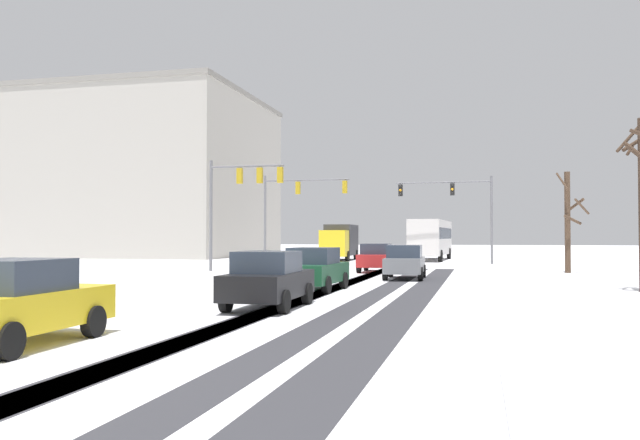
# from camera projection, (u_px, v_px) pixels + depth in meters

# --- Properties ---
(wheel_track_left_lane) EXTENTS (0.82, 37.37, 0.01)m
(wheel_track_left_lane) POSITION_uv_depth(u_px,v_px,m) (321.00, 293.00, 23.52)
(wheel_track_left_lane) COLOR #38383D
(wheel_track_left_lane) RESTS_ON ground
(wheel_track_right_lane) EXTENTS (0.88, 37.37, 0.01)m
(wheel_track_right_lane) POSITION_uv_depth(u_px,v_px,m) (376.00, 294.00, 23.05)
(wheel_track_right_lane) COLOR #38383D
(wheel_track_right_lane) RESTS_ON ground
(wheel_track_center) EXTENTS (0.86, 37.37, 0.01)m
(wheel_track_center) POSITION_uv_depth(u_px,v_px,m) (319.00, 293.00, 23.54)
(wheel_track_center) COLOR #38383D
(wheel_track_center) RESTS_ON ground
(wheel_track_oncoming) EXTENTS (1.14, 37.37, 0.01)m
(wheel_track_oncoming) POSITION_uv_depth(u_px,v_px,m) (418.00, 295.00, 22.70)
(wheel_track_oncoming) COLOR #38383D
(wheel_track_oncoming) RESTS_ON ground
(sidewalk_kerb_right) EXTENTS (4.00, 37.37, 0.12)m
(sidewalk_kerb_right) POSITION_uv_depth(u_px,v_px,m) (557.00, 301.00, 20.02)
(sidewalk_kerb_right) COLOR white
(sidewalk_kerb_right) RESTS_ON ground
(traffic_signal_near_left) EXTENTS (4.59, 0.43, 6.50)m
(traffic_signal_near_left) POSITION_uv_depth(u_px,v_px,m) (240.00, 190.00, 38.13)
(traffic_signal_near_left) COLOR slate
(traffic_signal_near_left) RESTS_ON ground
(traffic_signal_far_left) EXTENTS (6.45, 0.49, 6.50)m
(traffic_signal_far_left) POSITION_uv_depth(u_px,v_px,m) (294.00, 200.00, 47.70)
(traffic_signal_far_left) COLOR slate
(traffic_signal_far_left) RESTS_ON ground
(traffic_signal_far_right) EXTENTS (7.17, 0.49, 6.50)m
(traffic_signal_far_right) POSITION_uv_depth(u_px,v_px,m) (457.00, 201.00, 48.97)
(traffic_signal_far_right) COLOR slate
(traffic_signal_far_right) RESTS_ON ground
(car_red_lead) EXTENTS (1.87, 4.12, 1.62)m
(car_red_lead) POSITION_uv_depth(u_px,v_px,m) (376.00, 258.00, 37.54)
(car_red_lead) COLOR red
(car_red_lead) RESTS_ON ground
(car_grey_second) EXTENTS (1.93, 4.15, 1.62)m
(car_grey_second) POSITION_uv_depth(u_px,v_px,m) (405.00, 262.00, 31.30)
(car_grey_second) COLOR slate
(car_grey_second) RESTS_ON ground
(car_dark_green_third) EXTENTS (1.95, 4.16, 1.62)m
(car_dark_green_third) POSITION_uv_depth(u_px,v_px,m) (314.00, 269.00, 24.48)
(car_dark_green_third) COLOR #194C2D
(car_dark_green_third) RESTS_ON ground
(car_black_fourth) EXTENTS (1.89, 4.13, 1.62)m
(car_black_fourth) POSITION_uv_depth(u_px,v_px,m) (268.00, 279.00, 18.59)
(car_black_fourth) COLOR black
(car_black_fourth) RESTS_ON ground
(car_yellow_cab_fifth) EXTENTS (1.90, 4.14, 1.62)m
(car_yellow_cab_fifth) POSITION_uv_depth(u_px,v_px,m) (16.00, 302.00, 12.17)
(car_yellow_cab_fifth) COLOR yellow
(car_yellow_cab_fifth) RESTS_ON ground
(bus_oncoming) EXTENTS (3.06, 11.11, 3.38)m
(bus_oncoming) POSITION_uv_depth(u_px,v_px,m) (431.00, 237.00, 55.98)
(bus_oncoming) COLOR silver
(bus_oncoming) RESTS_ON ground
(box_truck_delivery) EXTENTS (2.53, 7.48, 3.02)m
(box_truck_delivery) POSITION_uv_depth(u_px,v_px,m) (340.00, 241.00, 55.58)
(box_truck_delivery) COLOR yellow
(box_truck_delivery) RESTS_ON ground
(bare_tree_sidewalk_far) EXTENTS (1.82, 2.12, 5.64)m
(bare_tree_sidewalk_far) POSITION_uv_depth(u_px,v_px,m) (569.00, 220.00, 36.51)
(bare_tree_sidewalk_far) COLOR #4C3828
(bare_tree_sidewalk_far) RESTS_ON ground
(office_building_far_left_block) EXTENTS (28.56, 22.06, 16.64)m
(office_building_far_left_block) POSITION_uv_depth(u_px,v_px,m) (125.00, 178.00, 70.50)
(office_building_far_left_block) COLOR #B2ADA3
(office_building_far_left_block) RESTS_ON ground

